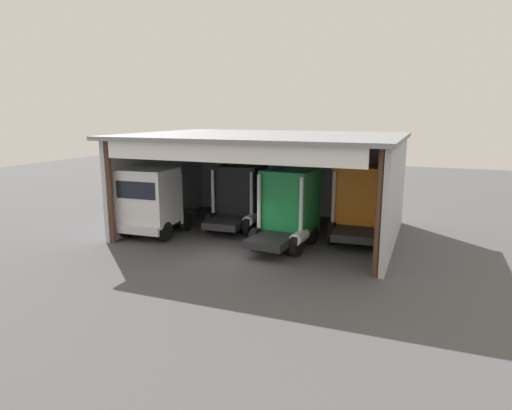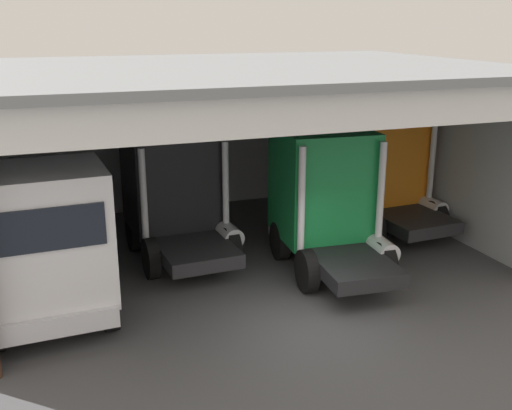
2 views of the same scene
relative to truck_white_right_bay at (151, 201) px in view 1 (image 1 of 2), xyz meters
name	(u,v)px [view 1 (image 1 of 2)]	position (x,y,z in m)	size (l,w,h in m)	color
ground_plane	(228,259)	(5.32, -1.98, -1.89)	(80.00, 80.00, 0.00)	#4C4C4F
workshop_shed	(272,163)	(5.32, 3.81, 1.79)	(13.93, 10.52, 5.33)	#ADB2B7
truck_white_right_bay	(151,201)	(0.00, 0.00, 0.00)	(2.88, 4.77, 3.61)	white
truck_black_center_right_bay	(239,195)	(3.59, 3.29, -0.02)	(2.80, 4.62, 3.54)	black
truck_green_yard_outside	(289,206)	(7.18, 1.09, 0.06)	(2.63, 4.78, 3.72)	#197F3D
truck_orange_left_bay	(360,201)	(10.24, 3.48, 0.11)	(2.91, 4.63, 3.78)	orange
oil_drum	(233,205)	(1.51, 6.96, -1.43)	(0.58, 0.58, 0.92)	#B21E19
tool_cart	(225,206)	(1.23, 6.22, -1.39)	(0.90, 0.60, 1.00)	black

